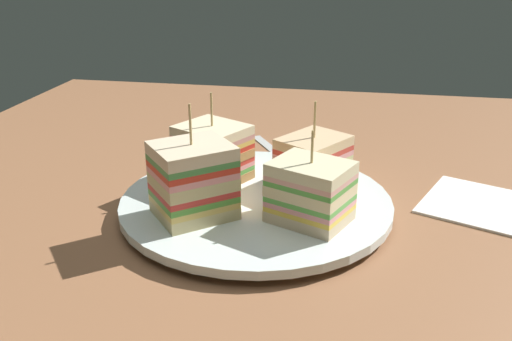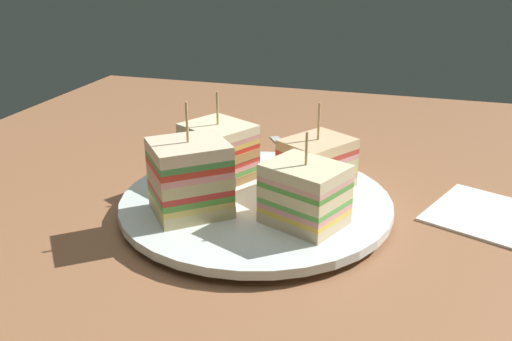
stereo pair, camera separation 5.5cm
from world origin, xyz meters
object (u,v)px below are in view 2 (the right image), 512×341
object	(u,v)px
napkin	(491,215)
plate	(256,204)
sandwich_wedge_3	(304,194)
sandwich_wedge_0	(317,164)
sandwich_wedge_1	(219,151)
spoon	(301,163)
sandwich_wedge_2	(190,178)

from	to	relation	value
napkin	plate	bearing A→B (deg)	-75.89
plate	sandwich_wedge_3	world-z (taller)	sandwich_wedge_3
sandwich_wedge_0	sandwich_wedge_3	distance (cm)	8.37
plate	sandwich_wedge_0	xyz separation A→B (cm)	(-4.49, 5.24, 3.25)
sandwich_wedge_0	sandwich_wedge_1	bearing A→B (deg)	-55.73
sandwich_wedge_1	spoon	xyz separation A→B (cm)	(-9.80, 7.11, -4.20)
sandwich_wedge_0	spoon	size ratio (longest dim) A/B	0.65
sandwich_wedge_1	napkin	world-z (taller)	sandwich_wedge_1
sandwich_wedge_2	sandwich_wedge_3	bearing A→B (deg)	-34.81
sandwich_wedge_3	spoon	distance (cm)	18.77
sandwich_wedge_0	sandwich_wedge_1	size ratio (longest dim) A/B	0.95
sandwich_wedge_0	spoon	distance (cm)	10.88
sandwich_wedge_0	plate	bearing A→B (deg)	-16.66
sandwich_wedge_1	napkin	bearing A→B (deg)	31.26
sandwich_wedge_3	spoon	size ratio (longest dim) A/B	0.63
sandwich_wedge_2	plate	bearing A→B (deg)	3.88
sandwich_wedge_2	spoon	size ratio (longest dim) A/B	0.77
napkin	spoon	bearing A→B (deg)	-111.25
plate	napkin	size ratio (longest dim) A/B	2.48
sandwich_wedge_1	sandwich_wedge_2	distance (cm)	8.99
sandwich_wedge_1	sandwich_wedge_3	bearing A→B (deg)	-7.57
sandwich_wedge_2	napkin	world-z (taller)	sandwich_wedge_2
sandwich_wedge_2	sandwich_wedge_3	distance (cm)	10.80
sandwich_wedge_1	sandwich_wedge_3	size ratio (longest dim) A/B	1.09
spoon	napkin	distance (cm)	22.79
spoon	sandwich_wedge_1	bearing A→B (deg)	-68.19
sandwich_wedge_3	sandwich_wedge_1	bearing A→B (deg)	-11.98
sandwich_wedge_2	sandwich_wedge_1	bearing A→B (deg)	53.40
sandwich_wedge_1	sandwich_wedge_3	distance (cm)	13.81
plate	sandwich_wedge_3	size ratio (longest dim) A/B	3.12
spoon	sandwich_wedge_3	bearing A→B (deg)	-19.30
spoon	sandwich_wedge_0	bearing A→B (deg)	-11.44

